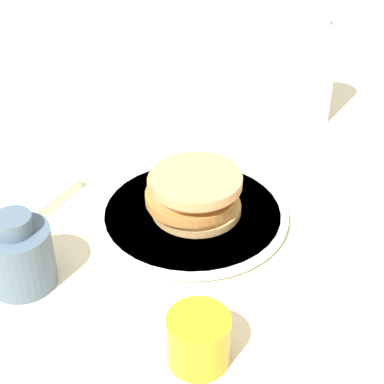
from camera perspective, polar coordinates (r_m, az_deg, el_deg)
ground_plane at (r=0.95m, az=-0.82°, el=-2.67°), size 4.00×4.00×0.00m
plate at (r=0.95m, az=0.00°, el=-1.96°), size 0.28×0.28×0.01m
pancake_stack at (r=0.93m, az=0.09°, el=0.01°), size 0.14×0.15×0.07m
juice_glass at (r=0.74m, az=0.58°, el=-12.96°), size 0.07×0.07×0.06m
cream_jug at (r=0.85m, az=-15.05°, el=-5.50°), size 0.09×0.09×0.11m
water_bottle_near at (r=1.19m, az=10.75°, el=10.39°), size 0.07×0.07×0.20m
napkin at (r=1.03m, az=-14.52°, el=0.08°), size 0.16×0.16×0.02m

